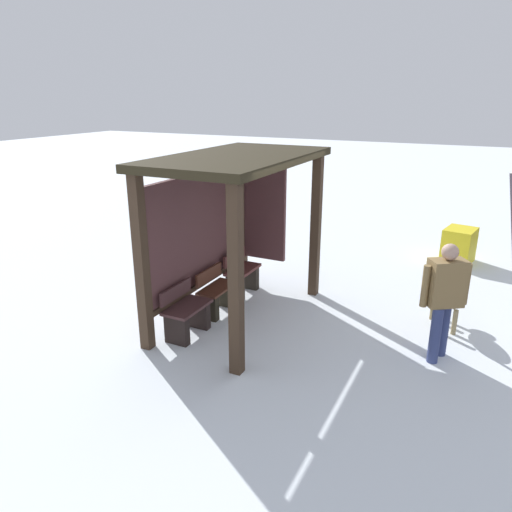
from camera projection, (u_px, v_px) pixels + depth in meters
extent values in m
plane|color=white|center=(240.00, 317.00, 7.57)|extent=(60.00, 60.00, 0.00)
cube|color=#3A2A1D|center=(236.00, 283.00, 5.70)|extent=(0.15, 0.15, 2.41)
cube|color=#3A2A1D|center=(316.00, 227.00, 8.08)|extent=(0.15, 0.15, 2.41)
cube|color=#3A2A1D|center=(142.00, 265.00, 6.29)|extent=(0.15, 0.15, 2.41)
cube|color=#3A2A1D|center=(242.00, 218.00, 8.67)|extent=(0.15, 0.15, 2.41)
cube|color=#2B2516|center=(239.00, 158.00, 6.78)|extent=(3.10, 1.70, 0.11)
cube|color=#502F30|center=(199.00, 228.00, 7.43)|extent=(2.65, 0.08, 1.70)
cube|color=#3A2A1D|center=(203.00, 283.00, 7.71)|extent=(2.65, 0.06, 0.08)
cube|color=#502F30|center=(265.00, 212.00, 8.42)|extent=(0.08, 0.77, 1.70)
cube|color=#422728|center=(187.00, 307.00, 6.88)|extent=(0.75, 0.42, 0.04)
cube|color=#422728|center=(176.00, 292.00, 6.89)|extent=(0.71, 0.04, 0.20)
cube|color=black|center=(198.00, 314.00, 7.18)|extent=(0.12, 0.35, 0.42)
cube|color=black|center=(177.00, 330.00, 6.72)|extent=(0.12, 0.35, 0.42)
cube|color=#4F2A1D|center=(218.00, 288.00, 7.60)|extent=(0.75, 0.35, 0.04)
cube|color=#4F2A1D|center=(209.00, 275.00, 7.60)|extent=(0.71, 0.04, 0.20)
cube|color=black|center=(227.00, 295.00, 7.91)|extent=(0.12, 0.30, 0.41)
cube|color=black|center=(209.00, 307.00, 7.44)|extent=(0.12, 0.30, 0.41)
cube|color=#572C2A|center=(243.00, 270.00, 8.32)|extent=(0.75, 0.36, 0.05)
cube|color=#572C2A|center=(234.00, 257.00, 8.32)|extent=(0.71, 0.04, 0.20)
cube|color=black|center=(250.00, 277.00, 8.62)|extent=(0.12, 0.31, 0.43)
cube|color=black|center=(235.00, 288.00, 8.16)|extent=(0.12, 0.31, 0.43)
cube|color=olive|center=(446.00, 283.00, 6.06)|extent=(0.46, 0.52, 0.61)
sphere|color=tan|center=(450.00, 252.00, 5.93)|extent=(0.21, 0.21, 0.21)
cylinder|color=navy|center=(443.00, 329.00, 6.37)|extent=(0.19, 0.19, 0.77)
cylinder|color=navy|center=(435.00, 335.00, 6.20)|extent=(0.19, 0.19, 0.77)
cylinder|color=olive|center=(466.00, 284.00, 6.11)|extent=(0.12, 0.12, 0.55)
cylinder|color=olive|center=(425.00, 286.00, 6.04)|extent=(0.12, 0.12, 0.55)
ellipsoid|color=#938159|center=(446.00, 293.00, 7.10)|extent=(0.81, 0.56, 0.32)
sphere|color=#938159|center=(438.00, 278.00, 7.51)|extent=(0.24, 0.24, 0.24)
cylinder|color=#938159|center=(456.00, 302.00, 6.67)|extent=(0.18, 0.11, 0.26)
cylinder|color=#938159|center=(444.00, 308.00, 7.44)|extent=(0.07, 0.07, 0.38)
cylinder|color=#938159|center=(433.00, 308.00, 7.45)|extent=(0.07, 0.07, 0.38)
cylinder|color=#938159|center=(455.00, 322.00, 6.98)|extent=(0.07, 0.07, 0.38)
cylinder|color=#938159|center=(442.00, 322.00, 6.99)|extent=(0.07, 0.07, 0.38)
cube|color=yellow|center=(459.00, 245.00, 9.96)|extent=(0.79, 0.67, 0.71)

